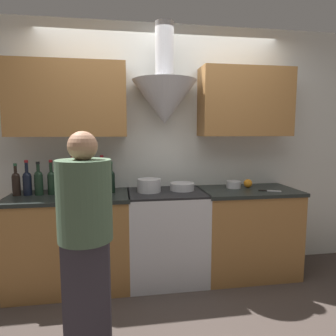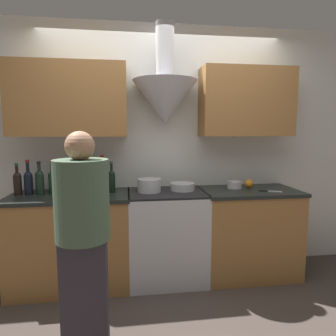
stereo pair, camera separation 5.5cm
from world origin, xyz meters
name	(u,v)px [view 2 (the right image)]	position (x,y,z in m)	size (l,w,h in m)	color
ground_plane	(172,297)	(0.00, 0.00, 0.00)	(12.00, 12.00, 0.00)	#423833
wall_back	(161,134)	(-0.02, 0.63, 1.47)	(8.40, 0.64, 2.60)	silver
counter_left	(71,240)	(-0.93, 0.36, 0.45)	(1.13, 0.62, 0.90)	#9E6B38
counter_right	(248,232)	(0.86, 0.36, 0.45)	(0.99, 0.62, 0.90)	#9E6B38
stove_range	(167,235)	(0.00, 0.36, 0.46)	(0.76, 0.60, 0.90)	silver
wine_bottle_0	(17,182)	(-1.41, 0.41, 1.03)	(0.07, 0.07, 0.30)	black
wine_bottle_1	(28,181)	(-1.31, 0.41, 1.03)	(0.08, 0.08, 0.33)	black
wine_bottle_2	(40,181)	(-1.21, 0.41, 1.03)	(0.08, 0.08, 0.31)	black
wine_bottle_3	(52,181)	(-1.10, 0.42, 1.03)	(0.07, 0.07, 0.33)	black
wine_bottle_4	(63,180)	(-1.00, 0.42, 1.03)	(0.08, 0.08, 0.32)	black
wine_bottle_5	(74,179)	(-0.90, 0.42, 1.05)	(0.07, 0.07, 0.36)	black
wine_bottle_6	(83,180)	(-0.81, 0.41, 1.04)	(0.08, 0.08, 0.32)	black
wine_bottle_7	(92,178)	(-0.72, 0.43, 1.05)	(0.08, 0.08, 0.34)	black
wine_bottle_8	(103,177)	(-0.62, 0.43, 1.05)	(0.08, 0.08, 0.37)	black
wine_bottle_9	(112,180)	(-0.54, 0.40, 1.03)	(0.07, 0.07, 0.31)	black
stock_pot	(149,185)	(-0.17, 0.38, 0.97)	(0.23, 0.23, 0.13)	silver
mixing_bowl	(183,187)	(0.17, 0.41, 0.94)	(0.25, 0.25, 0.08)	silver
orange_fruit	(249,184)	(0.89, 0.45, 0.95)	(0.09, 0.09, 0.09)	orange
saucepan	(234,185)	(0.73, 0.45, 0.94)	(0.15, 0.15, 0.07)	silver
chefs_knife	(271,191)	(1.03, 0.22, 0.91)	(0.21, 0.11, 0.01)	silver
person_foreground_left	(83,239)	(-0.67, -0.65, 0.82)	(0.34, 0.34, 1.50)	#38333D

